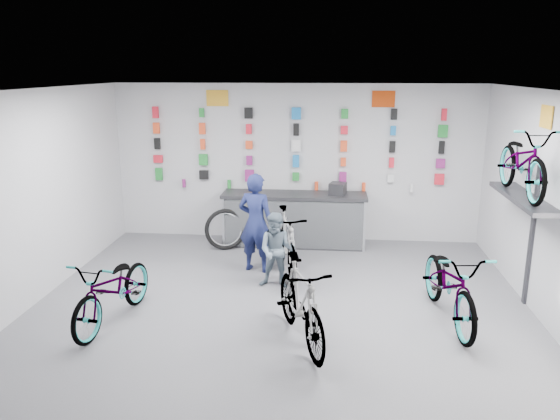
# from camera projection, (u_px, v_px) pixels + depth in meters

# --- Properties ---
(floor) EXTENTS (8.00, 8.00, 0.00)m
(floor) POSITION_uv_depth(u_px,v_px,m) (275.00, 331.00, 7.01)
(floor) COLOR #535358
(floor) RESTS_ON ground
(ceiling) EXTENTS (8.00, 8.00, 0.00)m
(ceiling) POSITION_uv_depth(u_px,v_px,m) (274.00, 93.00, 6.25)
(ceiling) COLOR white
(ceiling) RESTS_ON wall_back
(wall_back) EXTENTS (7.00, 0.00, 7.00)m
(wall_back) POSITION_uv_depth(u_px,v_px,m) (296.00, 163.00, 10.48)
(wall_back) COLOR silver
(wall_back) RESTS_ON floor
(wall_left) EXTENTS (0.00, 8.00, 8.00)m
(wall_left) POSITION_uv_depth(u_px,v_px,m) (2.00, 211.00, 6.95)
(wall_left) COLOR silver
(wall_left) RESTS_ON floor
(counter) EXTENTS (2.70, 0.66, 1.00)m
(counter) POSITION_uv_depth(u_px,v_px,m) (294.00, 220.00, 10.29)
(counter) COLOR black
(counter) RESTS_ON floor
(merch_wall) EXTENTS (5.58, 0.08, 1.56)m
(merch_wall) POSITION_uv_depth(u_px,v_px,m) (295.00, 149.00, 10.34)
(merch_wall) COLOR #208530
(merch_wall) RESTS_ON wall_back
(wall_bracket) EXTENTS (0.39, 1.90, 2.00)m
(wall_bracket) POSITION_uv_depth(u_px,v_px,m) (524.00, 204.00, 7.49)
(wall_bracket) COLOR #333338
(wall_bracket) RESTS_ON wall_right
(sign_left) EXTENTS (0.42, 0.02, 0.30)m
(sign_left) POSITION_uv_depth(u_px,v_px,m) (217.00, 98.00, 10.29)
(sign_left) COLOR gold
(sign_left) RESTS_ON wall_back
(sign_right) EXTENTS (0.42, 0.02, 0.30)m
(sign_right) POSITION_uv_depth(u_px,v_px,m) (383.00, 99.00, 10.01)
(sign_right) COLOR #BC390B
(sign_right) RESTS_ON wall_back
(sign_side) EXTENTS (0.02, 0.40, 0.30)m
(sign_side) POSITION_uv_depth(u_px,v_px,m) (546.00, 117.00, 7.17)
(sign_side) COLOR gold
(sign_side) RESTS_ON wall_right
(bike_left) EXTENTS (0.91, 1.88, 0.95)m
(bike_left) POSITION_uv_depth(u_px,v_px,m) (114.00, 289.00, 7.13)
(bike_left) COLOR gray
(bike_left) RESTS_ON floor
(bike_center) EXTENTS (1.09, 1.83, 1.06)m
(bike_center) POSITION_uv_depth(u_px,v_px,m) (301.00, 302.00, 6.59)
(bike_center) COLOR gray
(bike_center) RESTS_ON floor
(bike_right) EXTENTS (0.92, 2.07, 1.05)m
(bike_right) POSITION_uv_depth(u_px,v_px,m) (450.00, 283.00, 7.17)
(bike_right) COLOR gray
(bike_right) RESTS_ON floor
(bike_service) EXTENTS (0.93, 1.87, 1.08)m
(bike_service) POSITION_uv_depth(u_px,v_px,m) (286.00, 243.00, 8.81)
(bike_service) COLOR gray
(bike_service) RESTS_ON floor
(bike_wall) EXTENTS (0.63, 1.80, 0.95)m
(bike_wall) POSITION_uv_depth(u_px,v_px,m) (523.00, 161.00, 7.35)
(bike_wall) COLOR gray
(bike_wall) RESTS_ON wall_bracket
(clerk) EXTENTS (0.68, 0.54, 1.64)m
(clerk) POSITION_uv_depth(u_px,v_px,m) (256.00, 223.00, 8.91)
(clerk) COLOR #161D49
(clerk) RESTS_ON floor
(customer) EXTENTS (0.60, 0.49, 1.17)m
(customer) POSITION_uv_depth(u_px,v_px,m) (277.00, 251.00, 8.28)
(customer) COLOR slate
(customer) RESTS_ON floor
(spare_wheel) EXTENTS (0.78, 0.42, 0.77)m
(spare_wheel) POSITION_uv_depth(u_px,v_px,m) (225.00, 229.00, 10.08)
(spare_wheel) COLOR black
(spare_wheel) RESTS_ON floor
(register) EXTENTS (0.35, 0.36, 0.22)m
(register) POSITION_uv_depth(u_px,v_px,m) (338.00, 189.00, 10.07)
(register) COLOR black
(register) RESTS_ON counter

